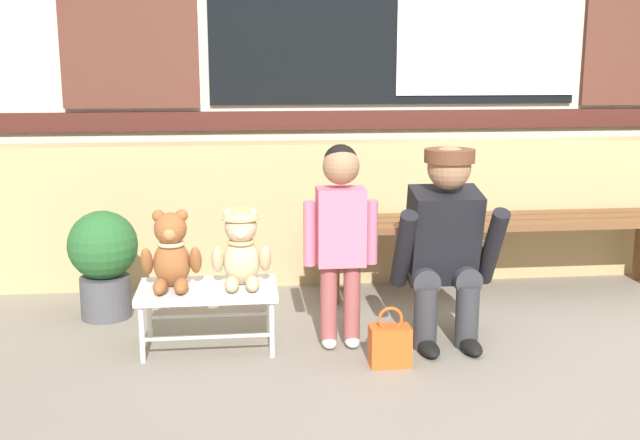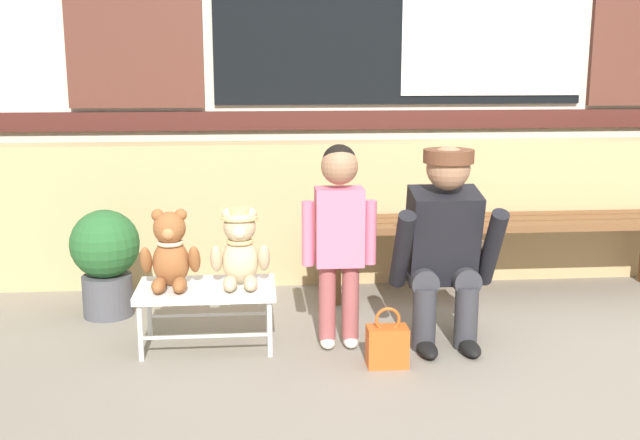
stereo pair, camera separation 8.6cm
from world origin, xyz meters
TOP-DOWN VIEW (x-y plane):
  - ground_plane at (0.00, 0.00)m, footprint 60.00×60.00m
  - brick_low_wall at (0.00, 1.43)m, footprint 7.07×0.25m
  - shop_facade at (0.00, 1.94)m, footprint 7.22×0.26m
  - wooden_bench_long at (0.45, 1.06)m, footprint 2.10×0.40m
  - small_display_bench at (-1.19, 0.34)m, footprint 0.64×0.36m
  - teddy_bear_plain at (-1.35, 0.34)m, footprint 0.28×0.26m
  - teddy_bear_with_hat at (-1.03, 0.34)m, footprint 0.28×0.27m
  - child_standing at (-0.57, 0.30)m, footprint 0.35×0.18m
  - adult_crouching at (-0.07, 0.30)m, footprint 0.50×0.49m
  - handbag_on_ground at (-0.38, 0.04)m, footprint 0.18×0.11m
  - potted_plant at (-1.74, 0.84)m, footprint 0.36×0.36m

SIDE VIEW (x-z plane):
  - ground_plane at x=0.00m, z-range 0.00..0.00m
  - handbag_on_ground at x=-0.38m, z-range -0.04..0.23m
  - small_display_bench at x=-1.19m, z-range 0.12..0.42m
  - potted_plant at x=-1.74m, z-range 0.04..0.61m
  - wooden_bench_long at x=0.45m, z-range 0.15..0.59m
  - brick_low_wall at x=0.00m, z-range 0.00..0.85m
  - teddy_bear_plain at x=-1.35m, z-range 0.28..0.65m
  - teddy_bear_with_hat at x=-1.03m, z-range 0.29..0.65m
  - adult_crouching at x=-0.07m, z-range 0.01..0.96m
  - child_standing at x=-0.57m, z-range 0.11..1.07m
  - shop_facade at x=0.00m, z-range 0.01..3.37m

